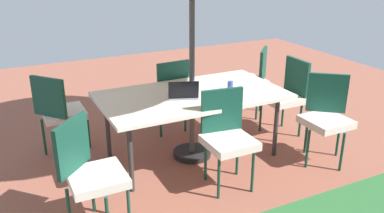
# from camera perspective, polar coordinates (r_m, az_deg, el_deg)

# --- Properties ---
(ground_plane) EXTENTS (10.00, 10.00, 0.02)m
(ground_plane) POSITION_cam_1_polar(r_m,az_deg,el_deg) (4.91, -0.00, -6.85)
(ground_plane) COLOR #935442
(dining_table) EXTENTS (2.04, 1.13, 0.77)m
(dining_table) POSITION_cam_1_polar(r_m,az_deg,el_deg) (4.61, -0.00, 1.23)
(dining_table) COLOR silver
(dining_table) RESTS_ON ground_plane
(chair_southwest) EXTENTS (0.59, 0.59, 0.98)m
(chair_southwest) POSITION_cam_1_polar(r_m,az_deg,el_deg) (5.96, 8.22, 3.93)
(chair_southwest) COLOR silver
(chair_southwest) RESTS_ON ground_plane
(chair_north) EXTENTS (0.48, 0.49, 0.98)m
(chair_north) POSITION_cam_1_polar(r_m,az_deg,el_deg) (4.14, 4.85, -3.82)
(chair_north) COLOR silver
(chair_north) RESTS_ON ground_plane
(chair_northwest) EXTENTS (0.58, 0.58, 0.98)m
(chair_northwest) POSITION_cam_1_polar(r_m,az_deg,el_deg) (4.84, 17.98, -1.04)
(chair_northwest) COLOR silver
(chair_northwest) RESTS_ON ground_plane
(chair_west) EXTENTS (0.46, 0.46, 0.98)m
(chair_west) POSITION_cam_1_polar(r_m,az_deg,el_deg) (5.41, 12.82, 1.80)
(chair_west) COLOR silver
(chair_west) RESTS_ON ground_plane
(chair_southeast) EXTENTS (0.59, 0.58, 0.98)m
(chair_southeast) POSITION_cam_1_polar(r_m,az_deg,el_deg) (4.96, -17.73, -0.44)
(chair_southeast) COLOR silver
(chair_southeast) RESTS_ON ground_plane
(chair_northeast) EXTENTS (0.59, 0.59, 0.98)m
(chair_northeast) POSITION_cam_1_polar(r_m,az_deg,el_deg) (3.60, -13.86, -8.49)
(chair_northeast) COLOR silver
(chair_northeast) RESTS_ON ground_plane
(chair_south) EXTENTS (0.46, 0.47, 0.98)m
(chair_south) POSITION_cam_1_polar(r_m,az_deg,el_deg) (5.34, -3.25, 2.08)
(chair_south) COLOR silver
(chair_south) RESTS_ON ground_plane
(laptop) EXTENTS (0.39, 0.34, 0.21)m
(laptop) POSITION_cam_1_polar(r_m,az_deg,el_deg) (4.44, -1.22, 1.74)
(laptop) COLOR gray
(laptop) RESTS_ON dining_table
(cup) EXTENTS (0.06, 0.06, 0.10)m
(cup) POSITION_cam_1_polar(r_m,az_deg,el_deg) (4.71, 5.28, 2.86)
(cup) COLOR #334C99
(cup) RESTS_ON dining_table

